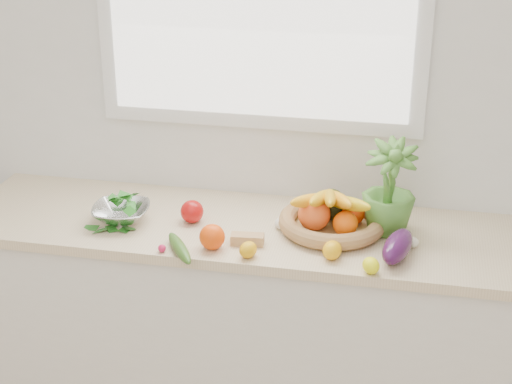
% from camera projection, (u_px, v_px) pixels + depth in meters
% --- Properties ---
extents(back_wall, '(4.50, 0.02, 2.70)m').
position_uv_depth(back_wall, '(260.00, 90.00, 3.12)').
color(back_wall, white).
rests_on(back_wall, ground).
extents(counter_cabinet, '(2.20, 0.58, 0.86)m').
position_uv_depth(counter_cabinet, '(245.00, 327.00, 3.22)').
color(counter_cabinet, silver).
rests_on(counter_cabinet, ground).
extents(countertop, '(2.24, 0.62, 0.04)m').
position_uv_depth(countertop, '(244.00, 229.00, 3.04)').
color(countertop, beige).
rests_on(countertop, counter_cabinet).
extents(orange_loose, '(0.11, 0.11, 0.09)m').
position_uv_depth(orange_loose, '(212.00, 237.00, 2.83)').
color(orange_loose, '#F24707').
rests_on(orange_loose, countertop).
extents(lemon_a, '(0.08, 0.09, 0.07)m').
position_uv_depth(lemon_a, '(332.00, 250.00, 2.77)').
color(lemon_a, '#F6AB0D').
rests_on(lemon_a, countertop).
extents(lemon_b, '(0.08, 0.09, 0.06)m').
position_uv_depth(lemon_b, '(248.00, 250.00, 2.78)').
color(lemon_b, '#F0A70D').
rests_on(lemon_b, countertop).
extents(lemon_c, '(0.08, 0.09, 0.06)m').
position_uv_depth(lemon_c, '(371.00, 265.00, 2.67)').
color(lemon_c, '#F6F70D').
rests_on(lemon_c, countertop).
extents(apple, '(0.10, 0.10, 0.09)m').
position_uv_depth(apple, '(192.00, 212.00, 3.03)').
color(apple, '#AF0F0E').
rests_on(apple, countertop).
extents(ginger, '(0.13, 0.06, 0.04)m').
position_uv_depth(ginger, '(247.00, 239.00, 2.87)').
color(ginger, tan).
rests_on(ginger, countertop).
extents(garlic_a, '(0.05, 0.05, 0.04)m').
position_uv_depth(garlic_a, '(412.00, 242.00, 2.85)').
color(garlic_a, silver).
rests_on(garlic_a, countertop).
extents(garlic_b, '(0.07, 0.07, 0.04)m').
position_uv_depth(garlic_b, '(281.00, 223.00, 2.99)').
color(garlic_b, silver).
rests_on(garlic_b, countertop).
extents(garlic_c, '(0.06, 0.06, 0.05)m').
position_uv_depth(garlic_c, '(402.00, 251.00, 2.78)').
color(garlic_c, white).
rests_on(garlic_c, countertop).
extents(eggplant, '(0.14, 0.25, 0.09)m').
position_uv_depth(eggplant, '(398.00, 246.00, 2.76)').
color(eggplant, '#39113E').
rests_on(eggplant, countertop).
extents(cucumber, '(0.17, 0.23, 0.05)m').
position_uv_depth(cucumber, '(180.00, 248.00, 2.80)').
color(cucumber, '#2C5218').
rests_on(cucumber, countertop).
extents(radish, '(0.04, 0.04, 0.03)m').
position_uv_depth(radish, '(162.00, 248.00, 2.82)').
color(radish, '#DA1B4F').
rests_on(radish, countertop).
extents(potted_herb, '(0.21, 0.21, 0.36)m').
position_uv_depth(potted_herb, '(389.00, 187.00, 2.90)').
color(potted_herb, '#49812F').
rests_on(potted_herb, countertop).
extents(fruit_basket, '(0.45, 0.45, 0.20)m').
position_uv_depth(fruit_basket, '(331.00, 216.00, 2.96)').
color(fruit_basket, tan).
rests_on(fruit_basket, countertop).
extents(colander_with_spinach, '(0.25, 0.25, 0.12)m').
position_uv_depth(colander_with_spinach, '(121.00, 209.00, 3.02)').
color(colander_with_spinach, silver).
rests_on(colander_with_spinach, countertop).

